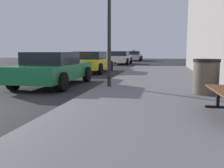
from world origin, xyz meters
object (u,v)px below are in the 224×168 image
object	(u,v)px
car_green	(54,69)
car_yellow	(91,62)
trash_bin	(206,76)
car_white	(120,58)
car_silver	(134,56)

from	to	relation	value
car_green	car_yellow	size ratio (longest dim) A/B	0.94
trash_bin	car_green	distance (m)	5.50
trash_bin	car_white	bearing A→B (deg)	106.50
car_white	car_silver	bearing A→B (deg)	88.06
trash_bin	car_silver	distance (m)	27.53
trash_bin	car_silver	bearing A→B (deg)	100.43
car_yellow	car_silver	bearing A→B (deg)	88.55
car_green	car_silver	bearing A→B (deg)	89.52
car_yellow	trash_bin	bearing A→B (deg)	-55.63
car_green	car_silver	distance (m)	25.25
car_green	car_yellow	xyz separation A→B (m)	(-0.27, 6.17, 0.00)
trash_bin	car_yellow	xyz separation A→B (m)	(-5.47, 7.99, 0.02)
car_green	car_silver	size ratio (longest dim) A/B	0.94
trash_bin	car_green	world-z (taller)	car_green
car_yellow	car_white	xyz separation A→B (m)	(0.17, 9.88, -0.00)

